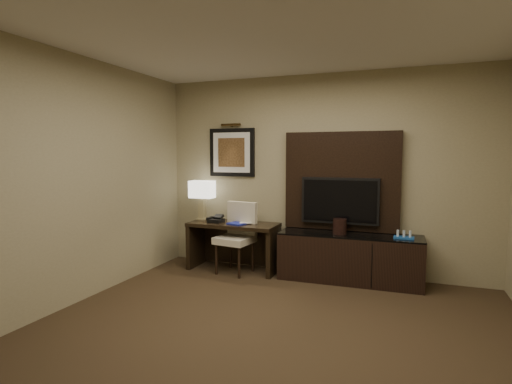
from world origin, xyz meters
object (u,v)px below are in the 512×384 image
at_px(desk, 234,246).
at_px(minibar_tray, 404,235).
at_px(credenza, 349,258).
at_px(tv, 340,201).
at_px(desk_phone, 216,219).
at_px(desk_chair, 235,239).
at_px(table_lamp, 202,200).
at_px(ice_bucket, 340,226).

bearing_deg(desk, minibar_tray, 1.24).
distance_m(credenza, minibar_tray, 0.73).
height_order(credenza, tv, tv).
height_order(tv, desk_phone, tv).
relative_size(desk_chair, minibar_tray, 4.05).
xyz_separation_m(credenza, tv, (-0.15, 0.14, 0.71)).
distance_m(table_lamp, desk_phone, 0.41).
distance_m(desk, tv, 1.60).
xyz_separation_m(desk, credenza, (1.59, 0.05, -0.03)).
bearing_deg(table_lamp, credenza, -1.51).
xyz_separation_m(ice_bucket, minibar_tray, (0.77, -0.00, -0.05)).
xyz_separation_m(desk, desk_chair, (0.08, -0.13, 0.14)).
bearing_deg(tv, desk_phone, -172.05).
distance_m(desk_chair, minibar_tray, 2.18).
height_order(credenza, ice_bucket, ice_bucket).
height_order(desk, minibar_tray, minibar_tray).
xyz_separation_m(tv, table_lamp, (-1.98, -0.08, -0.06)).
bearing_deg(table_lamp, desk_chair, -21.13).
distance_m(ice_bucket, minibar_tray, 0.77).
bearing_deg(desk_phone, desk_chair, -10.76).
relative_size(table_lamp, desk_phone, 2.99).
relative_size(desk, desk_chair, 1.32).
distance_m(credenza, tv, 0.74).
relative_size(tv, minibar_tray, 4.29).
height_order(desk, credenza, desk).
bearing_deg(credenza, desk_phone, -178.19).
relative_size(credenza, ice_bucket, 9.20).
xyz_separation_m(credenza, table_lamp, (-2.14, 0.06, 0.66)).
xyz_separation_m(table_lamp, ice_bucket, (2.01, -0.09, -0.25)).
relative_size(credenza, minibar_tray, 7.65).
bearing_deg(desk_chair, credenza, 15.51).
bearing_deg(minibar_tray, credenza, 176.59).
distance_m(desk, table_lamp, 0.84).
height_order(desk, desk_chair, desk_chair).
relative_size(desk, table_lamp, 2.13).
bearing_deg(minibar_tray, desk, -179.70).
bearing_deg(tv, table_lamp, -177.59).
distance_m(credenza, table_lamp, 2.24).
xyz_separation_m(desk, desk_phone, (-0.25, -0.05, 0.38)).
relative_size(desk, ice_bucket, 6.44).
distance_m(desk, desk_phone, 0.46).
relative_size(desk, minibar_tray, 5.36).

